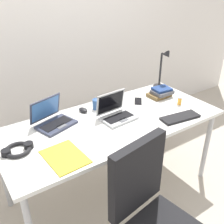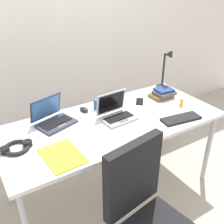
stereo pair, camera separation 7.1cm
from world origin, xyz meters
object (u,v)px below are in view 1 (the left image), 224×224
at_px(headphones, 18,149).
at_px(paper_folder_front_right, 65,157).
at_px(desk_lamp, 163,70).
at_px(laptop_near_mouse, 53,120).
at_px(external_keyboard, 180,117).
at_px(cell_phone, 138,101).
at_px(computer_mouse, 83,110).
at_px(book_stack, 161,93).
at_px(coffee_mug, 97,104).
at_px(pill_bottle, 180,100).
at_px(laptop_near_lamp, 116,113).

bearing_deg(headphones, paper_folder_front_right, -44.97).
height_order(desk_lamp, laptop_near_mouse, desk_lamp).
height_order(external_keyboard, cell_phone, external_keyboard).
xyz_separation_m(desk_lamp, cell_phone, (-0.40, -0.12, -0.19)).
bearing_deg(computer_mouse, paper_folder_front_right, -139.20).
bearing_deg(laptop_near_mouse, cell_phone, -3.58).
bearing_deg(book_stack, paper_folder_front_right, -163.42).
height_order(laptop_near_mouse, coffee_mug, laptop_near_mouse).
xyz_separation_m(desk_lamp, book_stack, (-0.15, -0.15, -0.16)).
relative_size(pill_bottle, coffee_mug, 0.70).
distance_m(book_stack, coffee_mug, 0.65).
relative_size(laptop_near_lamp, cell_phone, 2.13).
bearing_deg(book_stack, headphones, -175.32).
xyz_separation_m(headphones, paper_folder_front_right, (0.23, -0.23, -0.01)).
bearing_deg(laptop_near_lamp, book_stack, 10.17).
height_order(cell_phone, coffee_mug, coffee_mug).
bearing_deg(coffee_mug, book_stack, -10.86).
height_order(desk_lamp, paper_folder_front_right, desk_lamp).
xyz_separation_m(laptop_near_lamp, computer_mouse, (-0.17, 0.24, -0.03)).
distance_m(computer_mouse, cell_phone, 0.53).
distance_m(laptop_near_mouse, headphones, 0.39).
distance_m(headphones, paper_folder_front_right, 0.33).
distance_m(laptop_near_lamp, headphones, 0.81).
distance_m(external_keyboard, computer_mouse, 0.81).
xyz_separation_m(cell_phone, book_stack, (0.25, -0.03, 0.03)).
height_order(laptop_near_mouse, computer_mouse, laptop_near_mouse).
bearing_deg(cell_phone, paper_folder_front_right, -118.59).
bearing_deg(laptop_near_lamp, headphones, -179.43).
relative_size(desk_lamp, headphones, 1.87).
xyz_separation_m(laptop_near_mouse, pill_bottle, (1.09, -0.31, -0.00)).
height_order(laptop_near_lamp, book_stack, laptop_near_lamp).
distance_m(desk_lamp, paper_folder_front_right, 1.42).
height_order(desk_lamp, coffee_mug, desk_lamp).
distance_m(computer_mouse, paper_folder_front_right, 0.63).
relative_size(computer_mouse, pill_bottle, 1.22).
distance_m(pill_bottle, book_stack, 0.22).
bearing_deg(laptop_near_mouse, computer_mouse, 10.70).
xyz_separation_m(external_keyboard, paper_folder_front_right, (-1.00, 0.06, -0.01)).
xyz_separation_m(laptop_near_mouse, computer_mouse, (0.30, 0.06, -0.03)).
height_order(headphones, paper_folder_front_right, headphones).
xyz_separation_m(laptop_near_mouse, headphones, (-0.34, -0.20, -0.03)).
bearing_deg(coffee_mug, cell_phone, -13.18).
distance_m(computer_mouse, coffee_mug, 0.13).
relative_size(cell_phone, coffee_mug, 1.20).
height_order(laptop_near_mouse, book_stack, laptop_near_mouse).
height_order(cell_phone, paper_folder_front_right, cell_phone).
bearing_deg(coffee_mug, pill_bottle, -27.59).
bearing_deg(cell_phone, pill_bottle, -4.04).
distance_m(book_stack, paper_folder_front_right, 1.22).
distance_m(desk_lamp, computer_mouse, 0.94).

